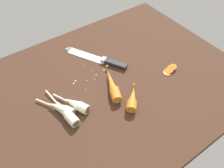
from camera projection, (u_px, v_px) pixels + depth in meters
ground_plane at (109, 86)px, 102.56cm from camera, size 120.00×90.00×4.00cm
chefs_knife at (93, 57)px, 111.80cm from camera, size 19.70×32.03×4.18cm
whole_carrot at (113, 86)px, 97.42cm from camera, size 10.68×20.84×4.20cm
whole_carrot_second at (132, 99)px, 92.43cm from camera, size 11.56×11.82×4.20cm
parsnip_front at (65, 112)px, 88.53cm from camera, size 5.38×22.92×4.00cm
parsnip_mid_left at (76, 104)px, 90.88cm from camera, size 9.41×16.82×4.00cm
parsnip_mid_right at (60, 108)px, 89.60cm from camera, size 10.93×16.81×4.00cm
carrot_slice_stack at (170, 70)px, 105.67cm from camera, size 7.47×4.09×2.52cm
mince_crumbs at (92, 74)px, 104.41cm from camera, size 23.69×13.62×0.86cm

